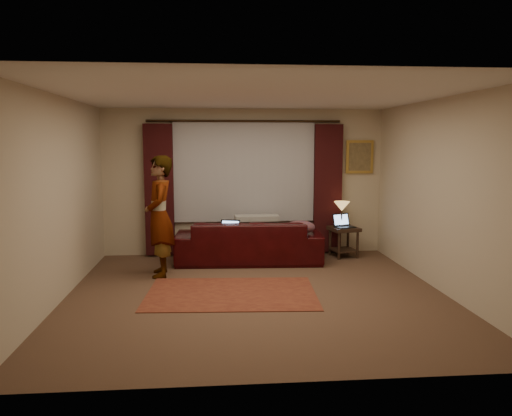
{
  "coord_description": "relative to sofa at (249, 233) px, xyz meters",
  "views": [
    {
      "loc": [
        -0.57,
        -6.42,
        2.0
      ],
      "look_at": [
        0.1,
        1.2,
        1.0
      ],
      "focal_mm": 35.0,
      "sensor_mm": 36.0,
      "label": 1
    }
  ],
  "objects": [
    {
      "name": "floor",
      "position": [
        -0.03,
        -1.82,
        -0.5
      ],
      "size": [
        5.0,
        5.0,
        0.01
      ],
      "primitive_type": "cube",
      "color": "brown",
      "rests_on": "ground"
    },
    {
      "name": "ceiling",
      "position": [
        -0.03,
        -1.82,
        2.11
      ],
      "size": [
        5.0,
        5.0,
        0.02
      ],
      "primitive_type": "cube",
      "color": "silver",
      "rests_on": "ground"
    },
    {
      "name": "wall_back",
      "position": [
        -0.03,
        0.68,
        0.81
      ],
      "size": [
        5.0,
        0.02,
        2.6
      ],
      "primitive_type": "cube",
      "color": "beige",
      "rests_on": "ground"
    },
    {
      "name": "wall_front",
      "position": [
        -0.03,
        -4.32,
        0.81
      ],
      "size": [
        5.0,
        0.02,
        2.6
      ],
      "primitive_type": "cube",
      "color": "beige",
      "rests_on": "ground"
    },
    {
      "name": "wall_left",
      "position": [
        -2.53,
        -1.82,
        0.81
      ],
      "size": [
        0.02,
        5.0,
        2.6
      ],
      "primitive_type": "cube",
      "color": "beige",
      "rests_on": "ground"
    },
    {
      "name": "wall_right",
      "position": [
        2.47,
        -1.82,
        0.81
      ],
      "size": [
        0.02,
        5.0,
        2.6
      ],
      "primitive_type": "cube",
      "color": "beige",
      "rests_on": "ground"
    },
    {
      "name": "sheer_curtain",
      "position": [
        -0.03,
        0.62,
        1.01
      ],
      "size": [
        2.5,
        0.05,
        1.8
      ],
      "primitive_type": "cube",
      "color": "#A7A7AF",
      "rests_on": "wall_back"
    },
    {
      "name": "drape_left",
      "position": [
        -1.53,
        0.57,
        0.69
      ],
      "size": [
        0.5,
        0.14,
        2.3
      ],
      "primitive_type": "cube",
      "color": "black",
      "rests_on": "floor"
    },
    {
      "name": "drape_right",
      "position": [
        1.47,
        0.57,
        0.69
      ],
      "size": [
        0.5,
        0.14,
        2.3
      ],
      "primitive_type": "cube",
      "color": "black",
      "rests_on": "floor"
    },
    {
      "name": "curtain_rod",
      "position": [
        -0.03,
        0.57,
        1.89
      ],
      "size": [
        0.04,
        0.04,
        3.4
      ],
      "primitive_type": "cylinder",
      "color": "black",
      "rests_on": "wall_back"
    },
    {
      "name": "picture_frame",
      "position": [
        2.07,
        0.65,
        1.26
      ],
      "size": [
        0.5,
        0.04,
        0.6
      ],
      "primitive_type": "cube",
      "color": "gold",
      "rests_on": "wall_back"
    },
    {
      "name": "sofa",
      "position": [
        0.0,
        0.0,
        0.0
      ],
      "size": [
        2.47,
        1.16,
        0.98
      ],
      "primitive_type": "imported",
      "rotation": [
        0.0,
        0.0,
        3.1
      ],
      "color": "black",
      "rests_on": "floor"
    },
    {
      "name": "throw_blanket",
      "position": [
        0.16,
        0.24,
        0.49
      ],
      "size": [
        0.76,
        0.32,
        0.09
      ],
      "primitive_type": "cube",
      "rotation": [
        0.0,
        0.0,
        0.03
      ],
      "color": "#A09E99",
      "rests_on": "sofa"
    },
    {
      "name": "clothing_pile",
      "position": [
        0.85,
        -0.14,
        0.11
      ],
      "size": [
        0.62,
        0.55,
        0.22
      ],
      "primitive_type": "ellipsoid",
      "rotation": [
        0.0,
        0.0,
        -0.36
      ],
      "color": "brown",
      "rests_on": "sofa"
    },
    {
      "name": "laptop_sofa",
      "position": [
        -0.34,
        -0.15,
        0.12
      ],
      "size": [
        0.4,
        0.42,
        0.23
      ],
      "primitive_type": null,
      "rotation": [
        0.0,
        0.0,
        -0.26
      ],
      "color": "black",
      "rests_on": "sofa"
    },
    {
      "name": "area_rug",
      "position": [
        -0.36,
        -1.78,
        -0.48
      ],
      "size": [
        2.33,
        1.63,
        0.01
      ],
      "primitive_type": "cube",
      "rotation": [
        0.0,
        0.0,
        -0.06
      ],
      "color": "brown",
      "rests_on": "floor"
    },
    {
      "name": "end_table",
      "position": [
        1.7,
        0.23,
        -0.22
      ],
      "size": [
        0.55,
        0.55,
        0.53
      ],
      "primitive_type": "cube",
      "rotation": [
        0.0,
        0.0,
        0.21
      ],
      "color": "black",
      "rests_on": "floor"
    },
    {
      "name": "tiffany_lamp",
      "position": [
        1.67,
        0.29,
        0.27
      ],
      "size": [
        0.31,
        0.31,
        0.45
      ],
      "primitive_type": null,
      "rotation": [
        0.0,
        0.0,
        0.11
      ],
      "color": "olive",
      "rests_on": "end_table"
    },
    {
      "name": "laptop_table",
      "position": [
        1.7,
        0.18,
        0.16
      ],
      "size": [
        0.43,
        0.45,
        0.24
      ],
      "primitive_type": null,
      "rotation": [
        0.0,
        0.0,
        0.36
      ],
      "color": "black",
      "rests_on": "end_table"
    },
    {
      "name": "person",
      "position": [
        -1.39,
        -0.77,
        0.42
      ],
      "size": [
        0.59,
        0.59,
        1.82
      ],
      "primitive_type": "imported",
      "rotation": [
        0.0,
        0.0,
        -1.45
      ],
      "color": "#A09E99",
      "rests_on": "floor"
    }
  ]
}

